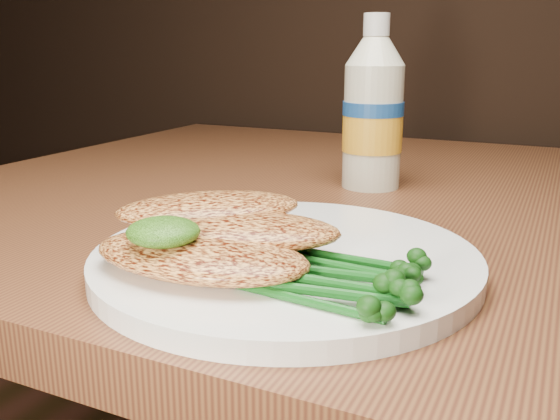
% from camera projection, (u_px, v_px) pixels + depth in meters
% --- Properties ---
extents(plate, '(0.27, 0.27, 0.01)m').
position_uv_depth(plate, '(286.00, 260.00, 0.43)').
color(plate, white).
rests_on(plate, dining_table).
extents(chicken_front, '(0.15, 0.09, 0.02)m').
position_uv_depth(chicken_front, '(200.00, 255.00, 0.39)').
color(chicken_front, '#F4A24D').
rests_on(chicken_front, plate).
extents(chicken_mid, '(0.15, 0.10, 0.02)m').
position_uv_depth(chicken_mid, '(240.00, 230.00, 0.41)').
color(chicken_mid, '#F4A24D').
rests_on(chicken_mid, plate).
extents(chicken_back, '(0.14, 0.14, 0.02)m').
position_uv_depth(chicken_back, '(209.00, 208.00, 0.44)').
color(chicken_back, '#F4A24D').
rests_on(chicken_back, plate).
extents(pesto_front, '(0.06, 0.05, 0.02)m').
position_uv_depth(pesto_front, '(163.00, 232.00, 0.38)').
color(pesto_front, '#143207').
rests_on(pesto_front, chicken_front).
extents(broccolini_bundle, '(0.16, 0.15, 0.02)m').
position_uv_depth(broccolini_bundle, '(327.00, 269.00, 0.37)').
color(broccolini_bundle, '#114F15').
rests_on(broccolini_bundle, plate).
extents(mayo_bottle, '(0.08, 0.08, 0.19)m').
position_uv_depth(mayo_bottle, '(373.00, 103.00, 0.66)').
color(mayo_bottle, beige).
rests_on(mayo_bottle, dining_table).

